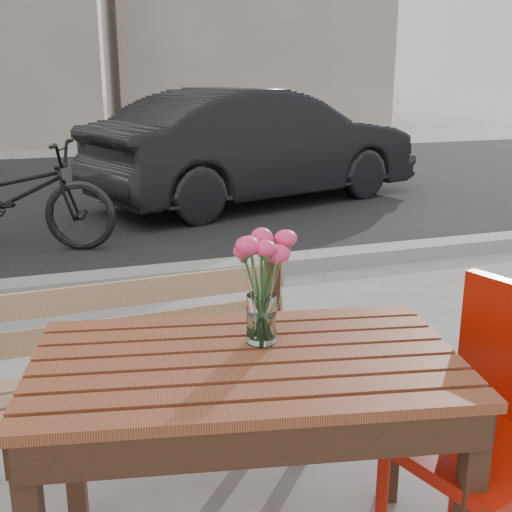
{
  "coord_description": "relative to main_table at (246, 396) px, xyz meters",
  "views": [
    {
      "loc": [
        -0.43,
        -1.57,
        1.54
      ],
      "look_at": [
        0.17,
        0.17,
        1.01
      ],
      "focal_mm": 45.0,
      "sensor_mm": 36.0,
      "label": 1
    }
  ],
  "objects": [
    {
      "name": "parked_car",
      "position": [
        2.01,
        5.73,
        0.05
      ],
      "size": [
        4.36,
        2.64,
        1.36
      ],
      "primitive_type": "imported",
      "rotation": [
        0.0,
        0.0,
        1.88
      ],
      "color": "black",
      "rests_on": "ground"
    },
    {
      "name": "main_vase",
      "position": [
        0.08,
        0.09,
        0.34
      ],
      "size": [
        0.19,
        0.19,
        0.35
      ],
      "color": "white",
      "rests_on": "main_table"
    },
    {
      "name": "street",
      "position": [
        -0.09,
        5.03,
        -0.6
      ],
      "size": [
        30.0,
        8.12,
        0.12
      ],
      "color": "black",
      "rests_on": "ground"
    },
    {
      "name": "main_bench",
      "position": [
        -0.2,
        0.71,
        -0.14
      ],
      "size": [
        1.3,
        0.44,
        0.8
      ],
      "rotation": [
        0.0,
        0.0,
        0.05
      ],
      "color": "#95764D",
      "rests_on": "ground"
    },
    {
      "name": "bicycle",
      "position": [
        -0.77,
        4.36,
        -0.15
      ],
      "size": [
        1.95,
        1.19,
        0.97
      ],
      "primitive_type": "imported",
      "rotation": [
        0.0,
        0.0,
        1.25
      ],
      "color": "black",
      "rests_on": "ground"
    },
    {
      "name": "red_chair",
      "position": [
        0.72,
        -0.21,
        -0.09
      ],
      "size": [
        0.56,
        0.56,
        0.92
      ],
      "rotation": [
        0.0,
        0.0,
        -1.29
      ],
      "color": "#A11305",
      "rests_on": "ground"
    },
    {
      "name": "main_table",
      "position": [
        0.0,
        0.0,
        0.0
      ],
      "size": [
        1.34,
        0.94,
        0.75
      ],
      "rotation": [
        0.0,
        0.0,
        -0.2
      ],
      "color": "#572716",
      "rests_on": "ground"
    }
  ]
}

